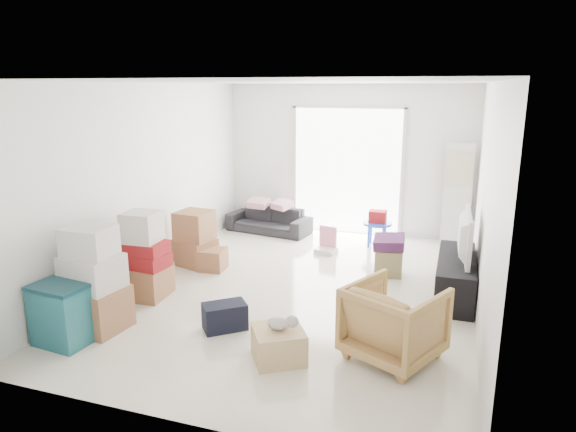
# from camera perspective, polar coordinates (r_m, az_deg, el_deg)

# --- Properties ---
(room_shell) EXTENTS (4.98, 6.48, 3.18)m
(room_shell) POSITION_cam_1_polar(r_m,az_deg,el_deg) (6.58, 1.14, 2.84)
(room_shell) COLOR beige
(room_shell) RESTS_ON ground
(sliding_door) EXTENTS (2.10, 0.04, 2.33)m
(sliding_door) POSITION_cam_1_polar(r_m,az_deg,el_deg) (9.44, 6.56, 5.56)
(sliding_door) COLOR white
(sliding_door) RESTS_ON room_shell
(ac_tower) EXTENTS (0.45, 0.30, 1.75)m
(ac_tower) POSITION_cam_1_polar(r_m,az_deg,el_deg) (8.98, 18.31, 2.11)
(ac_tower) COLOR silver
(ac_tower) RESTS_ON room_shell
(tv_console) EXTENTS (0.46, 1.54, 0.51)m
(tv_console) POSITION_cam_1_polar(r_m,az_deg,el_deg) (7.02, 18.12, -6.43)
(tv_console) COLOR black
(tv_console) RESTS_ON room_shell
(television) EXTENTS (0.63, 1.06, 0.14)m
(television) POSITION_cam_1_polar(r_m,az_deg,el_deg) (6.91, 18.32, -3.90)
(television) COLOR black
(television) RESTS_ON tv_console
(sofa) EXTENTS (1.61, 0.70, 0.61)m
(sofa) POSITION_cam_1_polar(r_m,az_deg,el_deg) (9.54, -2.15, -0.01)
(sofa) COLOR #252529
(sofa) RESTS_ON room_shell
(pillow_left) EXTENTS (0.41, 0.34, 0.12)m
(pillow_left) POSITION_cam_1_polar(r_m,az_deg,el_deg) (9.52, -3.33, 2.20)
(pillow_left) COLOR #C28D94
(pillow_left) RESTS_ON sofa
(pillow_right) EXTENTS (0.49, 0.46, 0.13)m
(pillow_right) POSITION_cam_1_polar(r_m,az_deg,el_deg) (9.38, -0.68, 2.07)
(pillow_right) COLOR #C28D94
(pillow_right) RESTS_ON sofa
(armchair) EXTENTS (1.07, 1.05, 0.84)m
(armchair) POSITION_cam_1_polar(r_m,az_deg,el_deg) (5.27, 11.74, -11.08)
(armchair) COLOR tan
(armchair) RESTS_ON room_shell
(storage_bins) EXTENTS (0.61, 0.46, 0.66)m
(storage_bins) POSITION_cam_1_polar(r_m,az_deg,el_deg) (5.95, -23.90, -9.97)
(storage_bins) COLOR #1C5E68
(storage_bins) RESTS_ON room_shell
(box_stack_a) EXTENTS (0.70, 0.61, 1.18)m
(box_stack_a) POSITION_cam_1_polar(r_m,az_deg,el_deg) (6.10, -20.79, -7.06)
(box_stack_a) COLOR #8C5F3F
(box_stack_a) RESTS_ON room_shell
(box_stack_b) EXTENTS (0.64, 0.58, 1.12)m
(box_stack_b) POSITION_cam_1_polar(r_m,az_deg,el_deg) (6.84, -15.69, -4.76)
(box_stack_b) COLOR #8C5F3F
(box_stack_b) RESTS_ON room_shell
(box_stack_c) EXTENTS (0.68, 0.61, 0.84)m
(box_stack_c) POSITION_cam_1_polar(r_m,az_deg,el_deg) (7.88, -10.29, -2.53)
(box_stack_c) COLOR #8C5F3F
(box_stack_c) RESTS_ON room_shell
(loose_box) EXTENTS (0.41, 0.41, 0.31)m
(loose_box) POSITION_cam_1_polar(r_m,az_deg,el_deg) (7.71, -8.41, -4.78)
(loose_box) COLOR #8C5F3F
(loose_box) RESTS_ON room_shell
(duffel_bag) EXTENTS (0.54, 0.52, 0.30)m
(duffel_bag) POSITION_cam_1_polar(r_m,az_deg,el_deg) (5.88, -7.04, -11.00)
(duffel_bag) COLOR black
(duffel_bag) RESTS_ON room_shell
(ottoman) EXTENTS (0.43, 0.43, 0.38)m
(ottoman) POSITION_cam_1_polar(r_m,az_deg,el_deg) (7.56, 11.06, -5.00)
(ottoman) COLOR #9B945A
(ottoman) RESTS_ON room_shell
(blanket) EXTENTS (0.45, 0.45, 0.14)m
(blanket) POSITION_cam_1_polar(r_m,az_deg,el_deg) (7.48, 11.16, -3.11)
(blanket) COLOR #4E2152
(blanket) RESTS_ON ottoman
(kids_table) EXTENTS (0.49, 0.49, 0.62)m
(kids_table) POSITION_cam_1_polar(r_m,az_deg,el_deg) (8.79, 9.91, -0.56)
(kids_table) COLOR blue
(kids_table) RESTS_ON room_shell
(toy_walker) EXTENTS (0.36, 0.33, 0.43)m
(toy_walker) POSITION_cam_1_polar(r_m,az_deg,el_deg) (8.43, 4.33, -3.27)
(toy_walker) COLOR silver
(toy_walker) RESTS_ON room_shell
(wood_crate) EXTENTS (0.67, 0.67, 0.32)m
(wood_crate) POSITION_cam_1_polar(r_m,az_deg,el_deg) (5.25, -1.06, -14.06)
(wood_crate) COLOR #E1BB82
(wood_crate) RESTS_ON room_shell
(plush_bunny) EXTENTS (0.31, 0.17, 0.16)m
(plush_bunny) POSITION_cam_1_polar(r_m,az_deg,el_deg) (5.14, -0.67, -11.79)
(plush_bunny) COLOR #B2ADA8
(plush_bunny) RESTS_ON wood_crate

